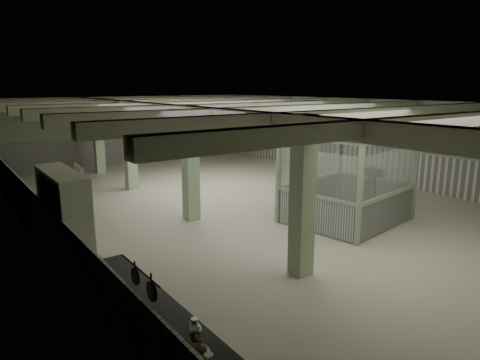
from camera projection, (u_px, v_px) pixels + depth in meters
floor at (237, 200)px, 15.91m from camera, size 20.00×20.00×0.00m
ceiling at (237, 102)px, 15.12m from camera, size 14.00×20.00×0.02m
wall_back at (132, 130)px, 23.45m from camera, size 14.00×0.02×3.60m
wall_left at (26, 176)px, 11.53m from camera, size 0.02×20.00×3.60m
wall_right at (362, 139)px, 19.50m from camera, size 0.02×20.00×3.60m
wainscot_left at (31, 213)px, 11.77m from camera, size 0.05×19.90×1.50m
wainscot_right at (361, 161)px, 19.71m from camera, size 0.05×19.90×1.50m
wainscot_back at (133, 149)px, 23.66m from camera, size 13.90×0.05×1.50m
girder at (174, 111)px, 13.75m from camera, size 0.45×19.90×0.40m
beam_a at (438, 122)px, 9.22m from camera, size 13.90×0.35×0.32m
beam_b at (347, 115)px, 11.20m from camera, size 13.90×0.35×0.32m
beam_c at (284, 111)px, 13.18m from camera, size 13.90×0.35×0.32m
beam_d at (237, 107)px, 15.16m from camera, size 13.90×0.35×0.32m
beam_e at (201, 105)px, 17.15m from camera, size 13.90×0.35×0.32m
beam_f at (173, 103)px, 19.13m from camera, size 13.90×0.35×0.32m
beam_g at (150, 101)px, 21.11m from camera, size 13.90×0.35×0.32m
column_a at (303, 197)px, 9.33m from camera, size 0.42×0.42×3.60m
column_b at (190, 164)px, 13.30m from camera, size 0.42×0.42×3.60m
column_c at (130, 146)px, 17.27m from camera, size 0.42×0.42×3.60m
column_d at (98, 136)px, 20.44m from camera, size 0.42×0.42×3.60m
hook_rail at (140, 270)px, 5.53m from camera, size 0.02×1.20×0.02m
pendant_front at (359, 128)px, 11.56m from camera, size 0.44×0.44×0.22m
pendant_mid at (240, 116)px, 15.93m from camera, size 0.44×0.44×0.22m
pendant_back at (178, 110)px, 19.89m from camera, size 0.44×0.44×0.22m
prep_counter at (153, 335)px, 6.53m from camera, size 0.81×4.61×0.91m
pitcher_near at (195, 328)px, 5.67m from camera, size 0.24×0.26×0.28m
veg_colander at (196, 350)px, 5.28m from camera, size 0.40×0.40×0.18m
skillet_near at (152, 291)px, 5.43m from camera, size 0.04×0.27×0.27m
skillet_far at (135, 276)px, 5.85m from camera, size 0.03×0.24×0.24m
walkin_cooler at (65, 217)px, 9.99m from camera, size 0.87×2.56×2.35m
guard_booth at (349, 161)px, 13.12m from camera, size 4.00×3.53×2.90m
filing_cabinet at (371, 188)px, 14.76m from camera, size 0.50×0.69×1.43m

